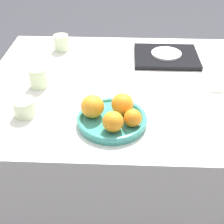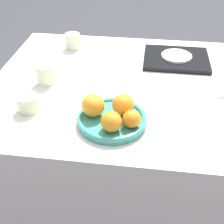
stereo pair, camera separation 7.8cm
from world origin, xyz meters
The scene contains 13 objects.
ground_plane centered at (0.00, 0.00, 0.00)m, with size 12.00×12.00×0.00m, color #38383D.
table centered at (0.00, 0.00, 0.38)m, with size 1.38×0.96×0.77m.
fruit_platter centered at (-0.14, -0.28, 0.79)m, with size 0.25×0.25×0.03m.
orange_0 centered at (-0.13, -0.34, 0.83)m, with size 0.07×0.07×0.07m.
orange_1 centered at (-0.10, -0.25, 0.83)m, with size 0.08×0.08×0.08m.
orange_2 centered at (-0.21, -0.27, 0.83)m, with size 0.08×0.08×0.08m.
orange_3 centered at (-0.07, -0.31, 0.82)m, with size 0.06×0.06×0.06m.
serving_tray centered at (0.10, 0.24, 0.78)m, with size 0.30×0.25×0.02m.
side_plate centered at (0.10, 0.24, 0.79)m, with size 0.14×0.14×0.01m.
cup_0 centered at (-0.46, -0.24, 0.80)m, with size 0.08×0.08×0.06m.
cup_1 centered at (-0.42, 0.31, 0.81)m, with size 0.08×0.08×0.08m.
cup_2 centered at (-0.45, -0.04, 0.81)m, with size 0.07×0.07×0.08m.
napkin centered at (0.33, 0.00, 0.77)m, with size 0.15×0.13×0.01m.
Camera 1 is at (-0.10, -1.14, 1.46)m, focal length 50.00 mm.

